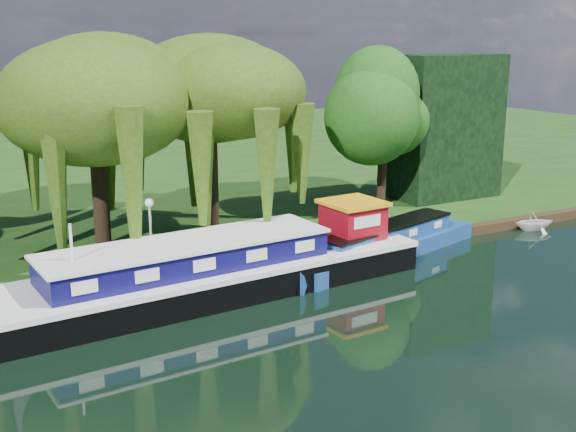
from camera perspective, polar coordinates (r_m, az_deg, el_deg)
ground at (r=21.59m, az=-3.17°, el=-12.14°), size 120.00×120.00×0.00m
far_bank at (r=53.03m, az=-19.02°, el=3.32°), size 120.00×52.00×0.45m
dutch_barge at (r=27.38m, az=-5.79°, el=-4.32°), size 17.47×5.19×3.63m
narrowboat at (r=31.95m, az=7.82°, el=-2.28°), size 10.99×4.83×1.59m
white_cruiser at (r=38.19m, az=18.84°, el=-1.06°), size 2.45×2.25×1.08m
willow_left at (r=31.58m, az=-15.05°, el=8.64°), size 7.25×7.25×8.69m
willow_right at (r=32.28m, az=-6.30°, el=8.64°), size 6.78×6.78×8.26m
tree_far_right at (r=38.79m, az=7.59°, el=8.07°), size 4.46×4.46×7.31m
conifer_hedge at (r=41.92m, az=12.41°, el=6.90°), size 6.00×3.00×8.00m
lamppost at (r=30.22m, az=-10.86°, el=0.28°), size 0.36×0.36×2.56m
mooring_posts at (r=28.40m, az=-11.36°, el=-3.74°), size 19.16×0.16×1.00m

